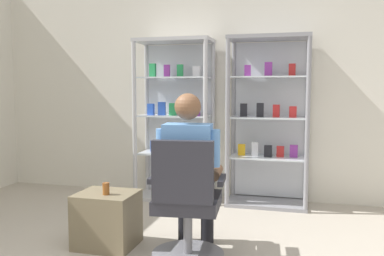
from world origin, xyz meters
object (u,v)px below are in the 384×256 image
display_cabinet_right (269,121)px  tea_glass (106,189)px  seated_shopkeeper (190,167)px  display_cabinet_left (176,118)px  office_chair (187,213)px  storage_crate (107,219)px

display_cabinet_right → tea_glass: 2.13m
seated_shopkeeper → display_cabinet_left: bearing=110.8°
display_cabinet_right → office_chair: display_cabinet_right is taller
display_cabinet_left → display_cabinet_right: size_ratio=1.00×
display_cabinet_left → storage_crate: size_ratio=3.97×
display_cabinet_right → office_chair: size_ratio=1.98×
display_cabinet_right → seated_shopkeeper: 1.75m
office_chair → tea_glass: 0.73m
display_cabinet_right → storage_crate: size_ratio=3.97×
display_cabinet_left → seated_shopkeeper: display_cabinet_left is taller
storage_crate → tea_glass: (0.02, -0.06, 0.28)m
office_chair → display_cabinet_left: bearing=109.6°
display_cabinet_left → seated_shopkeeper: bearing=-69.2°
display_cabinet_right → office_chair: 1.97m
display_cabinet_left → office_chair: size_ratio=1.98×
tea_glass → storage_crate: bearing=113.6°
display_cabinet_left → tea_glass: 1.78m
display_cabinet_left → tea_glass: size_ratio=19.21×
display_cabinet_right → storage_crate: bearing=-125.6°
seated_shopkeeper → storage_crate: 0.87m
display_cabinet_right → seated_shopkeeper: size_ratio=1.47×
display_cabinet_left → seated_shopkeeper: (0.63, -1.67, -0.25)m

